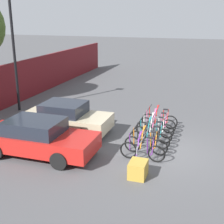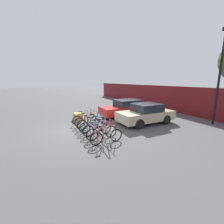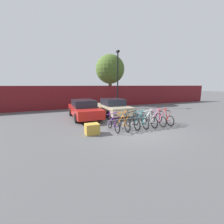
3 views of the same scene
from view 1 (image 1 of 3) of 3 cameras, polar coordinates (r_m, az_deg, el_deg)
name	(u,v)px [view 1 (image 1 of 3)]	position (r m, az deg, el deg)	size (l,w,h in m)	color
ground_plane	(161,150)	(12.61, 8.97, -6.92)	(120.00, 120.00, 0.00)	#4C4C4F
bike_rack	(149,131)	(13.19, 6.70, -3.39)	(4.17, 0.04, 0.57)	gray
bicycle_purple	(142,151)	(11.56, 5.57, -7.07)	(0.68, 1.71, 1.05)	black
bicycle_orange	(146,144)	(12.10, 6.21, -5.93)	(0.68, 1.71, 1.05)	black
bicycle_black	(149,139)	(12.66, 6.80, -4.86)	(0.68, 1.71, 1.05)	black
bicycle_teal	(152,134)	(13.19, 7.30, -3.95)	(0.68, 1.71, 1.05)	black
bicycle_white	(155,129)	(13.75, 7.79, -3.06)	(0.68, 1.71, 1.05)	black
bicycle_pink	(157,124)	(14.34, 8.26, -2.21)	(0.68, 1.71, 1.05)	black
bicycle_red	(159,120)	(14.89, 8.66, -1.48)	(0.68, 1.71, 1.05)	black
car_red	(37,137)	(12.20, -13.48, -4.54)	(1.91, 4.50, 1.40)	red
car_beige	(66,118)	(14.21, -8.43, -1.07)	(1.91, 3.99, 1.40)	#C1B28E
lamp_post	(14,48)	(17.65, -17.53, 11.12)	(0.24, 0.44, 6.19)	black
cargo_crate	(138,169)	(10.48, 4.78, -10.40)	(0.70, 0.56, 0.55)	#B28C33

